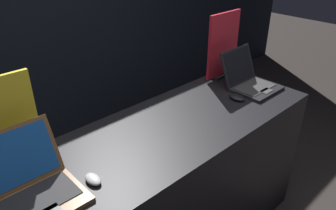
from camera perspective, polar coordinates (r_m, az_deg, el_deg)
wall_back at (r=3.14m, az=-23.27°, el=15.62°), size 8.00×0.05×2.80m
display_counter at (r=2.17m, az=0.01°, el=-14.99°), size 2.00×0.70×0.98m
laptop_front at (r=1.51m, az=-23.06°, el=-12.84°), size 0.37×0.38×0.27m
mouse_front at (r=1.54m, az=-12.92°, el=-12.49°), size 0.06×0.10×0.03m
laptop_back at (r=2.39m, az=13.98°, el=4.32°), size 0.32×0.35×0.26m
mouse_back at (r=2.22m, az=11.91°, el=1.29°), size 0.07×0.11×0.03m
promo_stand_back at (r=2.46m, az=9.56°, el=9.85°), size 0.32×0.07×0.49m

